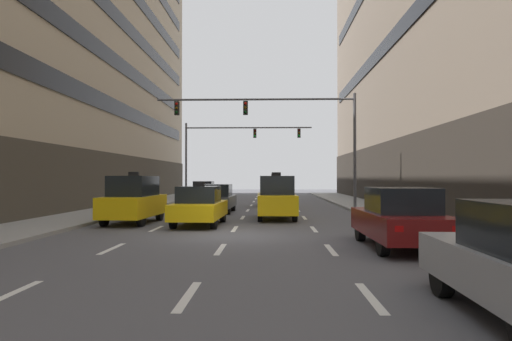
# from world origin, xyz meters

# --- Properties ---
(ground_plane) EXTENTS (120.00, 120.00, 0.00)m
(ground_plane) POSITION_xyz_m (0.00, 0.00, 0.00)
(ground_plane) COLOR #515156
(sidewalk_left) EXTENTS (3.39, 80.00, 0.14)m
(sidewalk_left) POSITION_xyz_m (-7.79, 0.00, 0.07)
(sidewalk_left) COLOR gray
(sidewalk_left) RESTS_ON ground
(sidewalk_right) EXTENTS (3.39, 80.00, 0.14)m
(sidewalk_right) POSITION_xyz_m (7.79, 0.00, 0.07)
(sidewalk_right) COLOR gray
(sidewalk_right) RESTS_ON ground
(lane_stripe_l1_s2) EXTENTS (0.16, 2.00, 0.01)m
(lane_stripe_l1_s2) POSITION_xyz_m (-3.04, -8.00, 0.00)
(lane_stripe_l1_s2) COLOR silver
(lane_stripe_l1_s2) RESTS_ON ground
(lane_stripe_l1_s3) EXTENTS (0.16, 2.00, 0.01)m
(lane_stripe_l1_s3) POSITION_xyz_m (-3.04, -3.00, 0.00)
(lane_stripe_l1_s3) COLOR silver
(lane_stripe_l1_s3) RESTS_ON ground
(lane_stripe_l1_s4) EXTENTS (0.16, 2.00, 0.01)m
(lane_stripe_l1_s4) POSITION_xyz_m (-3.04, 2.00, 0.00)
(lane_stripe_l1_s4) COLOR silver
(lane_stripe_l1_s4) RESTS_ON ground
(lane_stripe_l1_s5) EXTENTS (0.16, 2.00, 0.01)m
(lane_stripe_l1_s5) POSITION_xyz_m (-3.04, 7.00, 0.00)
(lane_stripe_l1_s5) COLOR silver
(lane_stripe_l1_s5) RESTS_ON ground
(lane_stripe_l1_s6) EXTENTS (0.16, 2.00, 0.01)m
(lane_stripe_l1_s6) POSITION_xyz_m (-3.04, 12.00, 0.00)
(lane_stripe_l1_s6) COLOR silver
(lane_stripe_l1_s6) RESTS_ON ground
(lane_stripe_l1_s7) EXTENTS (0.16, 2.00, 0.01)m
(lane_stripe_l1_s7) POSITION_xyz_m (-3.04, 17.00, 0.00)
(lane_stripe_l1_s7) COLOR silver
(lane_stripe_l1_s7) RESTS_ON ground
(lane_stripe_l1_s8) EXTENTS (0.16, 2.00, 0.01)m
(lane_stripe_l1_s8) POSITION_xyz_m (-3.04, 22.00, 0.00)
(lane_stripe_l1_s8) COLOR silver
(lane_stripe_l1_s8) RESTS_ON ground
(lane_stripe_l1_s9) EXTENTS (0.16, 2.00, 0.01)m
(lane_stripe_l1_s9) POSITION_xyz_m (-3.04, 27.00, 0.00)
(lane_stripe_l1_s9) COLOR silver
(lane_stripe_l1_s9) RESTS_ON ground
(lane_stripe_l1_s10) EXTENTS (0.16, 2.00, 0.01)m
(lane_stripe_l1_s10) POSITION_xyz_m (-3.04, 32.00, 0.00)
(lane_stripe_l1_s10) COLOR silver
(lane_stripe_l1_s10) RESTS_ON ground
(lane_stripe_l2_s2) EXTENTS (0.16, 2.00, 0.01)m
(lane_stripe_l2_s2) POSITION_xyz_m (0.00, -8.00, 0.00)
(lane_stripe_l2_s2) COLOR silver
(lane_stripe_l2_s2) RESTS_ON ground
(lane_stripe_l2_s3) EXTENTS (0.16, 2.00, 0.01)m
(lane_stripe_l2_s3) POSITION_xyz_m (0.00, -3.00, 0.00)
(lane_stripe_l2_s3) COLOR silver
(lane_stripe_l2_s3) RESTS_ON ground
(lane_stripe_l2_s4) EXTENTS (0.16, 2.00, 0.01)m
(lane_stripe_l2_s4) POSITION_xyz_m (0.00, 2.00, 0.00)
(lane_stripe_l2_s4) COLOR silver
(lane_stripe_l2_s4) RESTS_ON ground
(lane_stripe_l2_s5) EXTENTS (0.16, 2.00, 0.01)m
(lane_stripe_l2_s5) POSITION_xyz_m (0.00, 7.00, 0.00)
(lane_stripe_l2_s5) COLOR silver
(lane_stripe_l2_s5) RESTS_ON ground
(lane_stripe_l2_s6) EXTENTS (0.16, 2.00, 0.01)m
(lane_stripe_l2_s6) POSITION_xyz_m (0.00, 12.00, 0.00)
(lane_stripe_l2_s6) COLOR silver
(lane_stripe_l2_s6) RESTS_ON ground
(lane_stripe_l2_s7) EXTENTS (0.16, 2.00, 0.01)m
(lane_stripe_l2_s7) POSITION_xyz_m (0.00, 17.00, 0.00)
(lane_stripe_l2_s7) COLOR silver
(lane_stripe_l2_s7) RESTS_ON ground
(lane_stripe_l2_s8) EXTENTS (0.16, 2.00, 0.01)m
(lane_stripe_l2_s8) POSITION_xyz_m (0.00, 22.00, 0.00)
(lane_stripe_l2_s8) COLOR silver
(lane_stripe_l2_s8) RESTS_ON ground
(lane_stripe_l2_s9) EXTENTS (0.16, 2.00, 0.01)m
(lane_stripe_l2_s9) POSITION_xyz_m (0.00, 27.00, 0.00)
(lane_stripe_l2_s9) COLOR silver
(lane_stripe_l2_s9) RESTS_ON ground
(lane_stripe_l2_s10) EXTENTS (0.16, 2.00, 0.01)m
(lane_stripe_l2_s10) POSITION_xyz_m (0.00, 32.00, 0.00)
(lane_stripe_l2_s10) COLOR silver
(lane_stripe_l2_s10) RESTS_ON ground
(lane_stripe_l3_s2) EXTENTS (0.16, 2.00, 0.01)m
(lane_stripe_l3_s2) POSITION_xyz_m (3.04, -8.00, 0.00)
(lane_stripe_l3_s2) COLOR silver
(lane_stripe_l3_s2) RESTS_ON ground
(lane_stripe_l3_s3) EXTENTS (0.16, 2.00, 0.01)m
(lane_stripe_l3_s3) POSITION_xyz_m (3.04, -3.00, 0.00)
(lane_stripe_l3_s3) COLOR silver
(lane_stripe_l3_s3) RESTS_ON ground
(lane_stripe_l3_s4) EXTENTS (0.16, 2.00, 0.01)m
(lane_stripe_l3_s4) POSITION_xyz_m (3.04, 2.00, 0.00)
(lane_stripe_l3_s4) COLOR silver
(lane_stripe_l3_s4) RESTS_ON ground
(lane_stripe_l3_s5) EXTENTS (0.16, 2.00, 0.01)m
(lane_stripe_l3_s5) POSITION_xyz_m (3.04, 7.00, 0.00)
(lane_stripe_l3_s5) COLOR silver
(lane_stripe_l3_s5) RESTS_ON ground
(lane_stripe_l3_s6) EXTENTS (0.16, 2.00, 0.01)m
(lane_stripe_l3_s6) POSITION_xyz_m (3.04, 12.00, 0.00)
(lane_stripe_l3_s6) COLOR silver
(lane_stripe_l3_s6) RESTS_ON ground
(lane_stripe_l3_s7) EXTENTS (0.16, 2.00, 0.01)m
(lane_stripe_l3_s7) POSITION_xyz_m (3.04, 17.00, 0.00)
(lane_stripe_l3_s7) COLOR silver
(lane_stripe_l3_s7) RESTS_ON ground
(lane_stripe_l3_s8) EXTENTS (0.16, 2.00, 0.01)m
(lane_stripe_l3_s8) POSITION_xyz_m (3.04, 22.00, 0.00)
(lane_stripe_l3_s8) COLOR silver
(lane_stripe_l3_s8) RESTS_ON ground
(lane_stripe_l3_s9) EXTENTS (0.16, 2.00, 0.01)m
(lane_stripe_l3_s9) POSITION_xyz_m (3.04, 27.00, 0.00)
(lane_stripe_l3_s9) COLOR silver
(lane_stripe_l3_s9) RESTS_ON ground
(lane_stripe_l3_s10) EXTENTS (0.16, 2.00, 0.01)m
(lane_stripe_l3_s10) POSITION_xyz_m (3.04, 32.00, 0.00)
(lane_stripe_l3_s10) COLOR silver
(lane_stripe_l3_s10) RESTS_ON ground
(taxi_driving_0) EXTENTS (1.96, 4.33, 2.23)m
(taxi_driving_0) POSITION_xyz_m (-4.56, 4.05, 1.03)
(taxi_driving_0) COLOR black
(taxi_driving_0) RESTS_ON ground
(taxi_driving_1) EXTENTS (1.89, 4.30, 2.24)m
(taxi_driving_1) POSITION_xyz_m (1.66, 6.20, 1.03)
(taxi_driving_1) COLOR black
(taxi_driving_1) RESTS_ON ground
(taxi_driving_2) EXTENTS (1.89, 4.33, 2.26)m
(taxi_driving_2) POSITION_xyz_m (1.65, 15.84, 1.04)
(taxi_driving_2) COLOR black
(taxi_driving_2) RESTS_ON ground
(car_driving_3) EXTENTS (1.90, 4.33, 1.61)m
(car_driving_3) POSITION_xyz_m (-1.64, 10.21, 0.79)
(car_driving_3) COLOR black
(car_driving_3) RESTS_ON ground
(taxi_driving_4) EXTENTS (1.93, 4.39, 1.81)m
(taxi_driving_4) POSITION_xyz_m (-1.56, 3.24, 0.80)
(taxi_driving_4) COLOR black
(taxi_driving_4) RESTS_ON ground
(car_driving_5) EXTENTS (1.86, 4.42, 1.66)m
(car_driving_5) POSITION_xyz_m (-4.47, 24.41, 0.82)
(car_driving_5) COLOR black
(car_driving_5) RESTS_ON ground
(car_parked_1) EXTENTS (1.94, 4.57, 1.71)m
(car_parked_1) POSITION_xyz_m (5.04, -2.63, 0.84)
(car_parked_1) COLOR black
(car_parked_1) RESTS_ON ground
(traffic_signal_0) EXTENTS (12.15, 0.35, 6.97)m
(traffic_signal_0) POSITION_xyz_m (2.26, 12.23, 5.32)
(traffic_signal_0) COLOR #4C4C51
(traffic_signal_0) RESTS_ON sidewalk_right
(traffic_signal_1) EXTENTS (11.75, 0.35, 6.91)m
(traffic_signal_1) POSITION_xyz_m (-2.40, 26.75, 5.21)
(traffic_signal_1) COLOR #4C4C51
(traffic_signal_1) RESTS_ON sidewalk_left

